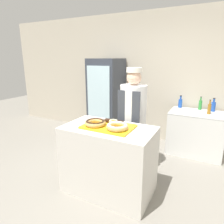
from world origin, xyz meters
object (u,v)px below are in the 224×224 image
at_px(donut_mini_center, 113,121).
at_px(brownie_back_right, 119,122).
at_px(serving_tray, 108,127).
at_px(bottle_blue, 213,106).
at_px(bottle_blue_b, 180,103).
at_px(bottle_green, 200,105).
at_px(donut_chocolate_glaze, 95,123).
at_px(beverage_fridge, 106,99).
at_px(chest_freezer, 195,133).
at_px(brownie_back_left, 107,121).
at_px(donut_light_glaze, 117,126).
at_px(baker_person, 133,120).
at_px(bottle_amber, 209,108).

distance_m(donut_mini_center, brownie_back_right, 0.09).
height_order(serving_tray, brownie_back_right, brownie_back_right).
bearing_deg(donut_mini_center, bottle_blue, 57.27).
distance_m(bottle_blue_b, bottle_green, 0.37).
distance_m(donut_chocolate_glaze, beverage_fridge, 1.98).
relative_size(serving_tray, donut_mini_center, 4.95).
xyz_separation_m(chest_freezer, bottle_blue_b, (-0.35, 0.24, 0.49)).
height_order(chest_freezer, bottle_green, bottle_green).
xyz_separation_m(brownie_back_left, bottle_green, (1.03, 1.83, -0.05)).
relative_size(donut_light_glaze, brownie_back_right, 3.15).
xyz_separation_m(donut_light_glaze, bottle_blue, (1.01, 2.01, -0.07)).
xyz_separation_m(brownie_back_right, baker_person, (-0.00, 0.48, -0.10)).
height_order(brownie_back_left, bottle_blue, bottle_blue).
xyz_separation_m(serving_tray, donut_chocolate_glaze, (-0.16, -0.06, 0.05)).
height_order(donut_light_glaze, baker_person, baker_person).
relative_size(donut_chocolate_glaze, baker_person, 0.17).
bearing_deg(donut_mini_center, donut_light_glaze, -52.61).
bearing_deg(bottle_blue_b, bottle_green, 0.04).
xyz_separation_m(donut_light_glaze, bottle_blue_b, (0.41, 2.04, -0.07)).
bearing_deg(donut_light_glaze, bottle_blue_b, 78.55).
xyz_separation_m(serving_tray, bottle_green, (0.94, 1.97, -0.02)).
distance_m(donut_chocolate_glaze, bottle_blue_b, 2.16).
bearing_deg(baker_person, bottle_blue, 50.95).
height_order(donut_light_glaze, bottle_green, bottle_green).
relative_size(brownie_back_left, bottle_green, 0.34).
xyz_separation_m(donut_light_glaze, brownie_back_right, (-0.07, 0.20, -0.02)).
xyz_separation_m(serving_tray, baker_person, (0.09, 0.62, -0.07)).
relative_size(donut_chocolate_glaze, donut_light_glaze, 1.00).
xyz_separation_m(brownie_back_left, baker_person, (0.18, 0.48, -0.10)).
xyz_separation_m(serving_tray, bottle_amber, (1.10, 1.71, -0.02)).
xyz_separation_m(bottle_blue, bottle_blue_b, (-0.59, 0.03, -0.00)).
distance_m(bottle_amber, bottle_blue_b, 0.60).
height_order(serving_tray, bottle_amber, bottle_amber).
relative_size(donut_chocolate_glaze, chest_freezer, 0.28).
xyz_separation_m(baker_person, bottle_green, (0.85, 1.35, 0.05)).
relative_size(serving_tray, bottle_amber, 2.44).
height_order(donut_light_glaze, bottle_amber, bottle_amber).
bearing_deg(brownie_back_left, donut_mini_center, 0.00).
relative_size(brownie_back_left, bottle_amber, 0.33).
bearing_deg(chest_freezer, brownie_back_left, -122.32).
bearing_deg(donut_chocolate_glaze, bottle_green, 61.81).
height_order(serving_tray, bottle_green, bottle_green).
bearing_deg(chest_freezer, donut_mini_center, -119.98).
bearing_deg(chest_freezer, serving_tray, -117.94).
distance_m(brownie_back_left, chest_freezer, 1.97).
bearing_deg(bottle_blue, donut_mini_center, -122.73).
bearing_deg(baker_person, donut_chocolate_glaze, -109.44).
bearing_deg(chest_freezer, bottle_green, 86.29).
height_order(donut_light_glaze, chest_freezer, donut_light_glaze).
bearing_deg(bottle_blue_b, donut_chocolate_glaze, -109.55).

